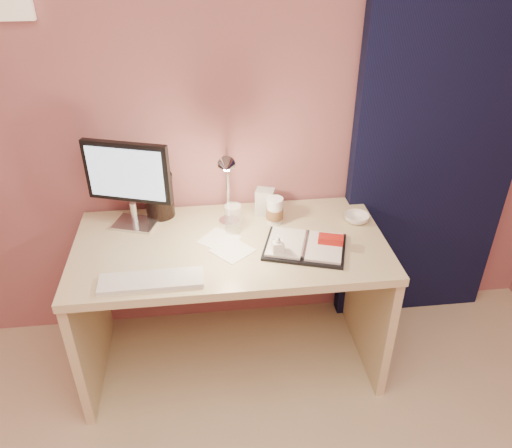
{
  "coord_description": "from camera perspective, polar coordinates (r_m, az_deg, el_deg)",
  "views": [
    {
      "loc": [
        -0.1,
        -0.48,
        1.98
      ],
      "look_at": [
        0.11,
        1.33,
        0.85
      ],
      "focal_mm": 35.0,
      "sensor_mm": 36.0,
      "label": 1
    }
  ],
  "objects": [
    {
      "name": "room",
      "position": [
        2.56,
        18.46,
        10.92
      ],
      "size": [
        3.5,
        3.5,
        3.5
      ],
      "color": "#C6B28E",
      "rests_on": "ground"
    },
    {
      "name": "desk",
      "position": [
        2.43,
        -2.93,
        -5.57
      ],
      "size": [
        1.4,
        0.7,
        0.73
      ],
      "color": "#C7BB8D",
      "rests_on": "ground"
    },
    {
      "name": "bowl",
      "position": [
        2.43,
        11.42,
        0.66
      ],
      "size": [
        0.13,
        0.13,
        0.04
      ],
      "primitive_type": "imported",
      "rotation": [
        0.0,
        0.0,
        0.1
      ],
      "color": "white",
      "rests_on": "desk"
    },
    {
      "name": "dark_jar",
      "position": [
        2.44,
        -10.99,
        2.99
      ],
      "size": [
        0.14,
        0.14,
        0.19
      ],
      "primitive_type": "cylinder",
      "color": "black",
      "rests_on": "desk"
    },
    {
      "name": "desk_lamp",
      "position": [
        2.17,
        -2.89,
        4.49
      ],
      "size": [
        0.1,
        0.25,
        0.41
      ],
      "rotation": [
        0.0,
        0.0,
        -0.07
      ],
      "color": "silver",
      "rests_on": "desk"
    },
    {
      "name": "planner",
      "position": [
        2.2,
        5.86,
        -2.47
      ],
      "size": [
        0.41,
        0.36,
        0.05
      ],
      "rotation": [
        0.0,
        0.0,
        -0.31
      ],
      "color": "black",
      "rests_on": "desk"
    },
    {
      "name": "lotion_bottle",
      "position": [
        2.12,
        2.5,
        -2.45
      ],
      "size": [
        0.05,
        0.05,
        0.11
      ],
      "primitive_type": "imported",
      "rotation": [
        0.0,
        0.0,
        0.07
      ],
      "color": "white",
      "rests_on": "desk"
    },
    {
      "name": "clear_cup",
      "position": [
        2.28,
        -2.64,
        0.62
      ],
      "size": [
        0.08,
        0.08,
        0.13
      ],
      "primitive_type": "cylinder",
      "color": "white",
      "rests_on": "desk"
    },
    {
      "name": "paper_a",
      "position": [
        2.19,
        -2.69,
        -3.04
      ],
      "size": [
        0.21,
        0.21,
        0.0
      ],
      "primitive_type": "cube",
      "rotation": [
        0.0,
        0.0,
        0.69
      ],
      "color": "white",
      "rests_on": "desk"
    },
    {
      "name": "monitor",
      "position": [
        2.31,
        -14.32,
        5.21
      ],
      "size": [
        0.38,
        0.2,
        0.42
      ],
      "rotation": [
        0.0,
        0.0,
        -0.33
      ],
      "color": "silver",
      "rests_on": "desk"
    },
    {
      "name": "paper_c",
      "position": [
        2.26,
        -4.22,
        -1.79
      ],
      "size": [
        0.21,
        0.21,
        0.0
      ],
      "primitive_type": "cube",
      "rotation": [
        0.0,
        0.0,
        0.88
      ],
      "color": "white",
      "rests_on": "desk"
    },
    {
      "name": "keyboard",
      "position": [
        2.05,
        -11.88,
        -6.34
      ],
      "size": [
        0.42,
        0.13,
        0.02
      ],
      "primitive_type": "cube",
      "rotation": [
        0.0,
        0.0,
        0.01
      ],
      "color": "silver",
      "rests_on": "desk"
    },
    {
      "name": "product_box",
      "position": [
        2.43,
        1.03,
        2.57
      ],
      "size": [
        0.1,
        0.09,
        0.13
      ],
      "primitive_type": "cube",
      "rotation": [
        0.0,
        0.0,
        -0.31
      ],
      "color": "#B3B2AE",
      "rests_on": "desk"
    },
    {
      "name": "coffee_cup",
      "position": [
        2.35,
        2.15,
        1.45
      ],
      "size": [
        0.08,
        0.08,
        0.13
      ],
      "color": "white",
      "rests_on": "desk"
    }
  ]
}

